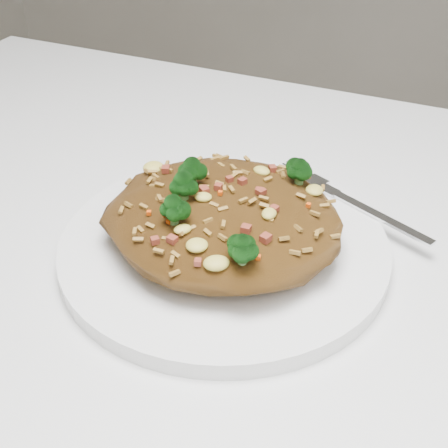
{
  "coord_description": "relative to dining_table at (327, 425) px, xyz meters",
  "views": [
    {
      "loc": [
        0.05,
        -0.3,
        1.06
      ],
      "look_at": [
        -0.11,
        0.06,
        0.78
      ],
      "focal_mm": 50.0,
      "sensor_mm": 36.0,
      "label": 1
    }
  ],
  "objects": [
    {
      "name": "dining_table",
      "position": [
        0.0,
        0.0,
        0.0
      ],
      "size": [
        1.2,
        0.8,
        0.75
      ],
      "color": "silver",
      "rests_on": "ground"
    },
    {
      "name": "plate",
      "position": [
        -0.11,
        0.06,
        0.1
      ],
      "size": [
        0.26,
        0.26,
        0.01
      ],
      "primitive_type": "cylinder",
      "color": "white",
      "rests_on": "dining_table"
    },
    {
      "name": "fried_rice",
      "position": [
        -0.11,
        0.05,
        0.13
      ],
      "size": [
        0.18,
        0.17,
        0.06
      ],
      "color": "brown",
      "rests_on": "plate"
    },
    {
      "name": "fork",
      "position": [
        -0.03,
        0.14,
        0.11
      ],
      "size": [
        0.15,
        0.08,
        0.0
      ],
      "rotation": [
        0.0,
        0.0,
        -0.42
      ],
      "color": "silver",
      "rests_on": "plate"
    }
  ]
}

